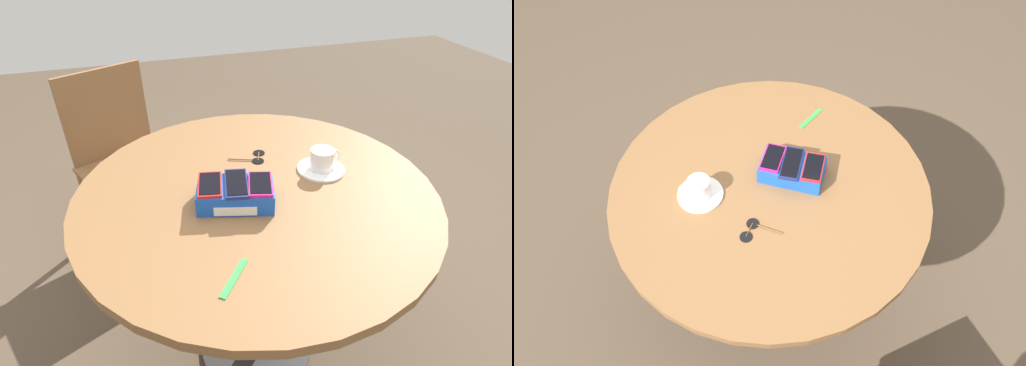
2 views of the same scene
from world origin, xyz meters
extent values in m
plane|color=brown|center=(0.00, 0.00, 0.00)|extent=(8.00, 8.00, 0.00)
cylinder|color=#2D2D2D|center=(0.00, 0.00, 0.01)|extent=(0.44, 0.44, 0.02)
cylinder|color=#2D2D2D|center=(0.00, 0.00, 0.39)|extent=(0.07, 0.07, 0.73)
cylinder|color=brown|center=(0.00, 0.00, 0.77)|extent=(1.07, 1.07, 0.03)
cube|color=blue|center=(-0.08, -0.05, 0.81)|extent=(0.24, 0.18, 0.06)
cube|color=white|center=(-0.09, -0.11, 0.80)|extent=(0.11, 0.03, 0.03)
cube|color=red|center=(-0.14, -0.03, 0.85)|extent=(0.09, 0.13, 0.01)
cube|color=black|center=(-0.14, -0.03, 0.85)|extent=(0.08, 0.12, 0.00)
cube|color=navy|center=(-0.07, -0.05, 0.85)|extent=(0.09, 0.15, 0.01)
cube|color=black|center=(-0.07, -0.05, 0.85)|extent=(0.08, 0.13, 0.00)
cube|color=#D11975|center=(-0.01, -0.07, 0.85)|extent=(0.09, 0.13, 0.01)
cube|color=black|center=(-0.01, -0.07, 0.85)|extent=(0.08, 0.12, 0.00)
cylinder|color=white|center=(0.23, 0.04, 0.79)|extent=(0.15, 0.15, 0.01)
cylinder|color=white|center=(0.23, 0.04, 0.82)|extent=(0.08, 0.08, 0.07)
cylinder|color=brown|center=(0.23, 0.04, 0.85)|extent=(0.07, 0.07, 0.00)
torus|color=white|center=(0.27, 0.04, 0.82)|extent=(0.05, 0.01, 0.05)
cube|color=green|center=(-0.15, -0.32, 0.78)|extent=(0.09, 0.11, 0.00)
cylinder|color=black|center=(0.07, 0.20, 0.78)|extent=(0.04, 0.04, 0.00)
cylinder|color=black|center=(0.05, 0.15, 0.78)|extent=(0.04, 0.04, 0.00)
cylinder|color=brown|center=(0.06, 0.17, 0.79)|extent=(0.02, 0.05, 0.00)
cylinder|color=brown|center=(0.00, 0.17, 0.79)|extent=(0.08, 0.03, 0.00)
cube|color=brown|center=(-0.36, 0.79, 0.43)|extent=(0.58, 0.58, 0.02)
cube|color=brown|center=(-0.45, 0.99, 0.66)|extent=(0.39, 0.19, 0.44)
cylinder|color=brown|center=(-0.46, 0.53, 0.21)|extent=(0.04, 0.04, 0.42)
cylinder|color=brown|center=(-0.10, 0.70, 0.21)|extent=(0.04, 0.04, 0.42)
cylinder|color=brown|center=(-0.62, 0.89, 0.21)|extent=(0.04, 0.04, 0.42)
cylinder|color=brown|center=(-0.26, 1.06, 0.21)|extent=(0.04, 0.04, 0.42)
camera|label=1|loc=(-0.30, -0.93, 1.46)|focal=28.00mm
camera|label=2|loc=(0.00, 1.02, 2.10)|focal=35.00mm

